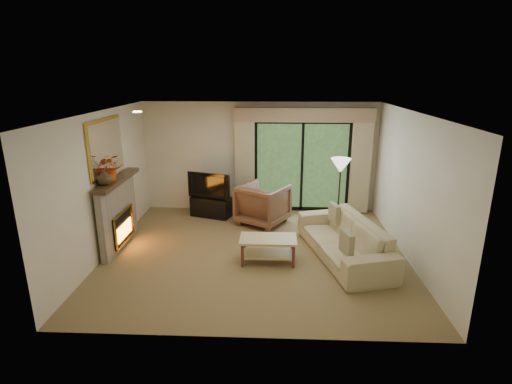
{
  "coord_description": "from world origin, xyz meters",
  "views": [
    {
      "loc": [
        0.31,
        -6.83,
        3.26
      ],
      "look_at": [
        0.0,
        0.3,
        1.1
      ],
      "focal_mm": 28.0,
      "sensor_mm": 36.0,
      "label": 1
    }
  ],
  "objects_px": {
    "media_console": "(211,207)",
    "coffee_table": "(268,250)",
    "sofa": "(344,239)",
    "armchair": "(263,204)"
  },
  "relations": [
    {
      "from": "media_console",
      "to": "coffee_table",
      "type": "distance_m",
      "value": 2.66
    },
    {
      "from": "media_console",
      "to": "sofa",
      "type": "distance_m",
      "value": 3.42
    },
    {
      "from": "armchair",
      "to": "media_console",
      "type": "bearing_deg",
      "value": 11.63
    },
    {
      "from": "armchair",
      "to": "sofa",
      "type": "xyz_separation_m",
      "value": [
        1.51,
        -1.65,
        -0.09
      ]
    },
    {
      "from": "armchair",
      "to": "sofa",
      "type": "bearing_deg",
      "value": 162.7
    },
    {
      "from": "sofa",
      "to": "coffee_table",
      "type": "xyz_separation_m",
      "value": [
        -1.36,
        -0.23,
        -0.13
      ]
    },
    {
      "from": "sofa",
      "to": "coffee_table",
      "type": "relative_size",
      "value": 2.44
    },
    {
      "from": "media_console",
      "to": "coffee_table",
      "type": "height_order",
      "value": "media_console"
    },
    {
      "from": "armchair",
      "to": "coffee_table",
      "type": "relative_size",
      "value": 0.99
    },
    {
      "from": "armchair",
      "to": "coffee_table",
      "type": "xyz_separation_m",
      "value": [
        0.14,
        -1.88,
        -0.22
      ]
    }
  ]
}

